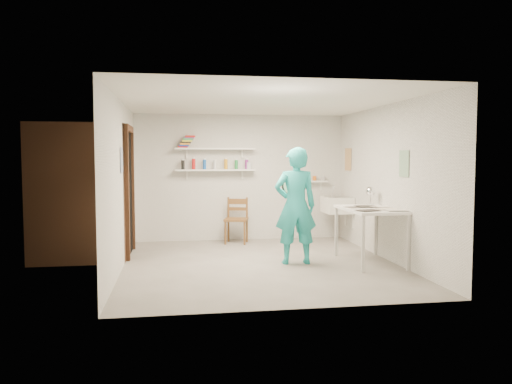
{
  "coord_description": "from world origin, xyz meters",
  "views": [
    {
      "loc": [
        -1.23,
        -7.25,
        1.59
      ],
      "look_at": [
        0.0,
        0.4,
        1.05
      ],
      "focal_mm": 35.0,
      "sensor_mm": 36.0,
      "label": 1
    }
  ],
  "objects": [
    {
      "name": "wall_left",
      "position": [
        -2.01,
        0.0,
        1.2
      ],
      "size": [
        0.02,
        4.5,
        2.4
      ],
      "primitive_type": "cube",
      "color": "silver",
      "rests_on": "ground"
    },
    {
      "name": "wall_back",
      "position": [
        0.0,
        2.26,
        1.2
      ],
      "size": [
        4.0,
        0.02,
        2.4
      ],
      "primitive_type": "cube",
      "color": "silver",
      "rests_on": "ground"
    },
    {
      "name": "man",
      "position": [
        0.52,
        -0.05,
        0.87
      ],
      "size": [
        0.64,
        0.43,
        1.74
      ],
      "primitive_type": "imported",
      "rotation": [
        0.0,
        0.0,
        3.12
      ],
      "color": "#24B4B3",
      "rests_on": "ground"
    },
    {
      "name": "papers",
      "position": [
        1.64,
        -0.19,
        0.84
      ],
      "size": [
        0.3,
        0.22,
        0.03
      ],
      "color": "silver",
      "rests_on": "work_table"
    },
    {
      "name": "door_jamb_near",
      "position": [
        -1.97,
        0.55,
        1.0
      ],
      "size": [
        0.06,
        0.1,
        2.0
      ],
      "primitive_type": "cube",
      "color": "brown",
      "rests_on": "ground"
    },
    {
      "name": "ledge_shelf",
      "position": [
        1.35,
        2.17,
        1.12
      ],
      "size": [
        0.7,
        0.14,
        0.03
      ],
      "primitive_type": "cube",
      "color": "white",
      "rests_on": "wall_back"
    },
    {
      "name": "corridor_box",
      "position": [
        -2.7,
        1.05,
        1.05
      ],
      "size": [
        1.4,
        1.5,
        2.1
      ],
      "primitive_type": "cube",
      "color": "brown",
      "rests_on": "ground"
    },
    {
      "name": "shelf_upper",
      "position": [
        -0.5,
        2.13,
        1.75
      ],
      "size": [
        1.5,
        0.22,
        0.03
      ],
      "primitive_type": "cube",
      "color": "white",
      "rests_on": "wall_back"
    },
    {
      "name": "ceiling",
      "position": [
        0.0,
        0.0,
        2.41
      ],
      "size": [
        4.0,
        4.5,
        0.02
      ],
      "primitive_type": "cube",
      "color": "silver",
      "rests_on": "wall_back"
    },
    {
      "name": "desk_lamp",
      "position": [
        1.85,
        0.31,
        1.05
      ],
      "size": [
        0.16,
        0.16,
        0.16
      ],
      "primitive_type": "sphere",
      "color": "silver",
      "rests_on": "work_table"
    },
    {
      "name": "wooden_chair",
      "position": [
        -0.14,
        1.84,
        0.44
      ],
      "size": [
        0.5,
        0.49,
        0.88
      ],
      "primitive_type": "cube",
      "rotation": [
        0.0,
        0.0,
        -0.27
      ],
      "color": "brown",
      "rests_on": "ground"
    },
    {
      "name": "wall_front",
      "position": [
        0.0,
        -2.26,
        1.2
      ],
      "size": [
        4.0,
        0.02,
        2.4
      ],
      "primitive_type": "cube",
      "color": "silver",
      "rests_on": "ground"
    },
    {
      "name": "door_lintel",
      "position": [
        -1.97,
        1.05,
        2.05
      ],
      "size": [
        0.06,
        1.05,
        0.1
      ],
      "primitive_type": "cube",
      "color": "brown",
      "rests_on": "wall_left"
    },
    {
      "name": "shelf_lower",
      "position": [
        -0.5,
        2.13,
        1.35
      ],
      "size": [
        1.5,
        0.22,
        0.03
      ],
      "primitive_type": "cube",
      "color": "white",
      "rests_on": "wall_back"
    },
    {
      "name": "belfast_sink",
      "position": [
        1.75,
        1.7,
        0.7
      ],
      "size": [
        0.48,
        0.6,
        0.3
      ],
      "primitive_type": "cube",
      "color": "white",
      "rests_on": "wall_right"
    },
    {
      "name": "wall_right",
      "position": [
        2.01,
        0.0,
        1.2
      ],
      "size": [
        0.02,
        4.5,
        2.4
      ],
      "primitive_type": "cube",
      "color": "silver",
      "rests_on": "ground"
    },
    {
      "name": "door_jamb_far",
      "position": [
        -1.97,
        1.55,
        1.0
      ],
      "size": [
        0.06,
        0.1,
        2.0
      ],
      "primitive_type": "cube",
      "color": "brown",
      "rests_on": "ground"
    },
    {
      "name": "poster_right_b",
      "position": [
        1.99,
        -0.55,
        1.5
      ],
      "size": [
        0.01,
        0.3,
        0.38
      ],
      "primitive_type": "cube",
      "color": "#3F724C",
      "rests_on": "wall_right"
    },
    {
      "name": "doorway_recess",
      "position": [
        -1.99,
        1.05,
        1.0
      ],
      "size": [
        0.02,
        0.9,
        2.0
      ],
      "primitive_type": "cube",
      "color": "black",
      "rests_on": "wall_left"
    },
    {
      "name": "book_stack",
      "position": [
        -1.03,
        2.13,
        1.88
      ],
      "size": [
        0.32,
        0.14,
        0.22
      ],
      "color": "red",
      "rests_on": "shelf_upper"
    },
    {
      "name": "work_table",
      "position": [
        1.64,
        -0.19,
        0.41
      ],
      "size": [
        0.75,
        1.24,
        0.83
      ],
      "primitive_type": "cube",
      "color": "white",
      "rests_on": "ground"
    },
    {
      "name": "wall_clock",
      "position": [
        0.52,
        0.17,
        1.16
      ],
      "size": [
        0.31,
        0.04,
        0.31
      ],
      "primitive_type": "cylinder",
      "rotation": [
        1.57,
        0.0,
        -0.02
      ],
      "color": "beige",
      "rests_on": "man"
    },
    {
      "name": "ledge_pots",
      "position": [
        1.35,
        2.17,
        1.18
      ],
      "size": [
        0.48,
        0.07,
        0.09
      ],
      "color": "silver",
      "rests_on": "ledge_shelf"
    },
    {
      "name": "floor",
      "position": [
        0.0,
        0.0,
        -0.01
      ],
      "size": [
        4.0,
        4.5,
        0.02
      ],
      "primitive_type": "cube",
      "color": "slate",
      "rests_on": "ground"
    },
    {
      "name": "spray_cans",
      "position": [
        -0.5,
        2.13,
        1.45
      ],
      "size": [
        1.26,
        0.06,
        0.17
      ],
      "color": "black",
      "rests_on": "shelf_lower"
    },
    {
      "name": "poster_right_a",
      "position": [
        1.99,
        1.8,
        1.55
      ],
      "size": [
        0.01,
        0.34,
        0.42
      ],
      "primitive_type": "cube",
      "color": "#995933",
      "rests_on": "wall_right"
    },
    {
      "name": "poster_left",
      "position": [
        -1.99,
        0.05,
        1.55
      ],
      "size": [
        0.01,
        0.28,
        0.36
      ],
      "primitive_type": "cube",
      "color": "#334C7F",
      "rests_on": "wall_left"
    }
  ]
}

